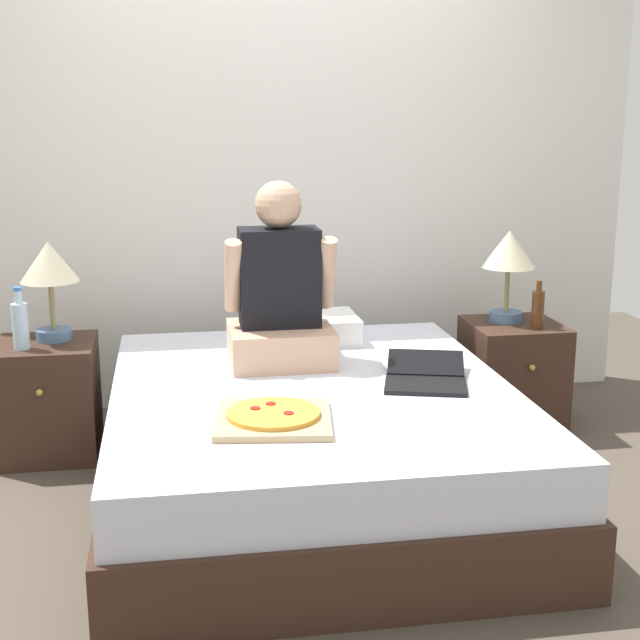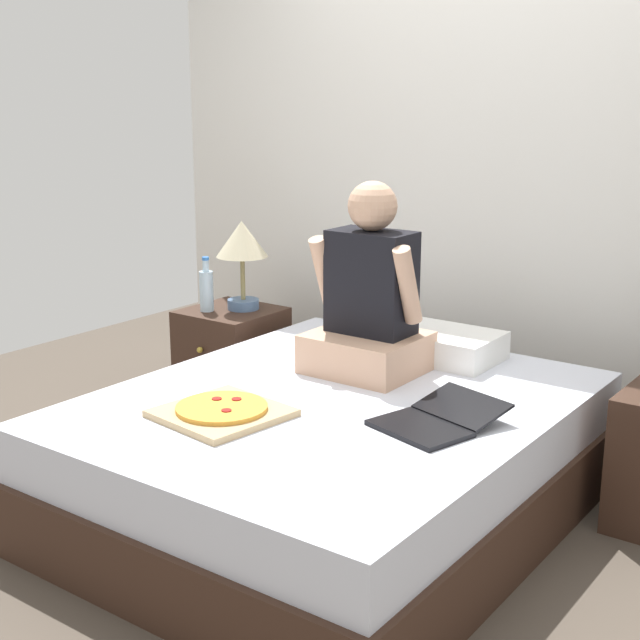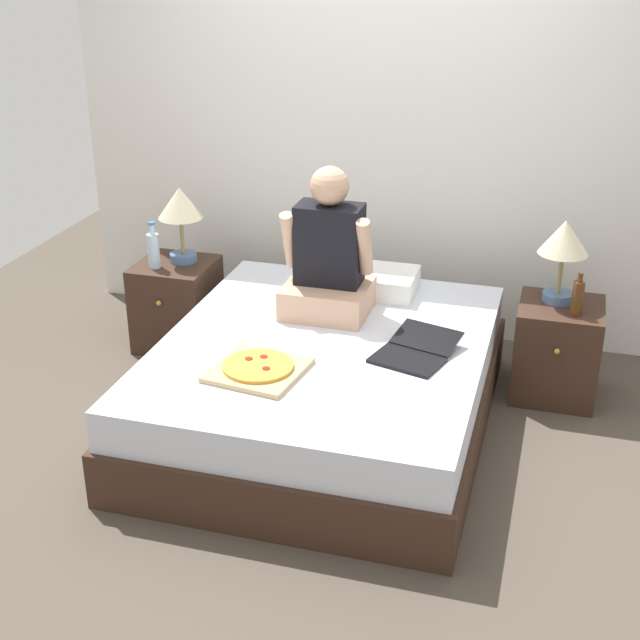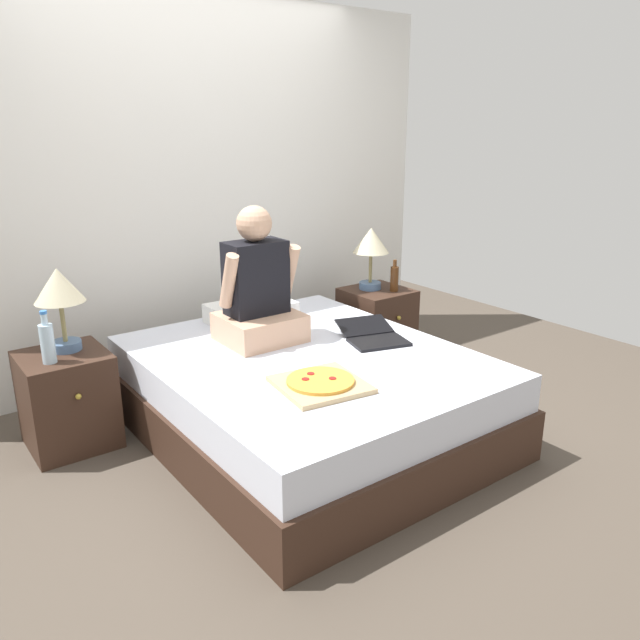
# 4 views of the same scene
# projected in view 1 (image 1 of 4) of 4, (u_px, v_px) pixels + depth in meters

# --- Properties ---
(ground_plane) EXTENTS (5.87, 5.87, 0.00)m
(ground_plane) POSITION_uv_depth(u_px,v_px,m) (313.00, 496.00, 3.65)
(ground_plane) COLOR #4C4238
(wall_back) EXTENTS (3.87, 0.12, 2.50)m
(wall_back) POSITION_uv_depth(u_px,v_px,m) (271.00, 167.00, 4.64)
(wall_back) COLOR silver
(wall_back) RESTS_ON ground
(bed) EXTENTS (1.62, 1.96, 0.48)m
(bed) POSITION_uv_depth(u_px,v_px,m) (312.00, 443.00, 3.60)
(bed) COLOR #382319
(bed) RESTS_ON ground
(nightstand_left) EXTENTS (0.44, 0.47, 0.53)m
(nightstand_left) POSITION_uv_depth(u_px,v_px,m) (48.00, 399.00, 4.05)
(nightstand_left) COLOR #382319
(nightstand_left) RESTS_ON ground
(lamp_on_left_nightstand) EXTENTS (0.26, 0.26, 0.45)m
(lamp_on_left_nightstand) POSITION_uv_depth(u_px,v_px,m) (49.00, 269.00, 3.97)
(lamp_on_left_nightstand) COLOR #4C6B93
(lamp_on_left_nightstand) RESTS_ON nightstand_left
(water_bottle) EXTENTS (0.07, 0.07, 0.28)m
(water_bottle) POSITION_uv_depth(u_px,v_px,m) (20.00, 324.00, 3.87)
(water_bottle) COLOR silver
(water_bottle) RESTS_ON nightstand_left
(nightstand_right) EXTENTS (0.44, 0.47, 0.53)m
(nightstand_right) POSITION_uv_depth(u_px,v_px,m) (512.00, 375.00, 4.41)
(nightstand_right) COLOR #382319
(nightstand_right) RESTS_ON ground
(lamp_on_right_nightstand) EXTENTS (0.26, 0.26, 0.45)m
(lamp_on_right_nightstand) POSITION_uv_depth(u_px,v_px,m) (509.00, 256.00, 4.32)
(lamp_on_right_nightstand) COLOR #4C6B93
(lamp_on_right_nightstand) RESTS_ON nightstand_right
(beer_bottle) EXTENTS (0.06, 0.06, 0.23)m
(beer_bottle) POSITION_uv_depth(u_px,v_px,m) (538.00, 308.00, 4.25)
(beer_bottle) COLOR #512D14
(beer_bottle) RESTS_ON nightstand_right
(pillow) EXTENTS (0.52, 0.34, 0.12)m
(pillow) POSITION_uv_depth(u_px,v_px,m) (302.00, 328.00, 4.21)
(pillow) COLOR white
(pillow) RESTS_ON bed
(person_seated) EXTENTS (0.47, 0.40, 0.78)m
(person_seated) POSITION_uv_depth(u_px,v_px,m) (280.00, 297.00, 3.81)
(person_seated) COLOR tan
(person_seated) RESTS_ON bed
(laptop) EXTENTS (0.42, 0.49, 0.07)m
(laptop) POSITION_uv_depth(u_px,v_px,m) (426.00, 378.00, 3.57)
(laptop) COLOR black
(laptop) RESTS_ON bed
(pizza_box) EXTENTS (0.45, 0.45, 0.05)m
(pizza_box) POSITION_uv_depth(u_px,v_px,m) (273.00, 417.00, 3.12)
(pizza_box) COLOR tan
(pizza_box) RESTS_ON bed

